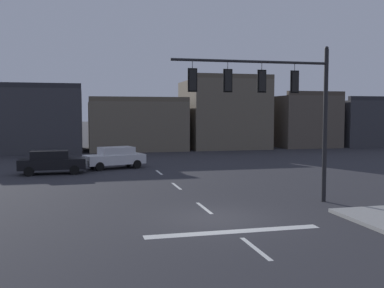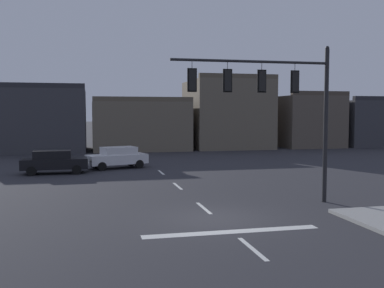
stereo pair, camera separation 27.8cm
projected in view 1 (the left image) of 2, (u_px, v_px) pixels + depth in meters
The scene contains 7 objects.
ground_plane at pixel (217, 219), 17.58m from camera, with size 400.00×400.00×0.00m, color #2B2B30.
stop_bar_paint at pixel (234, 232), 15.64m from camera, with size 6.40×0.50×0.01m, color silver.
lane_centreline at pixel (204, 208), 19.52m from camera, with size 0.16×26.40×0.01m.
signal_mast_near_side at pixel (275, 95), 20.06m from camera, with size 7.41×0.40×7.23m.
car_lot_nearside at pixel (115, 157), 33.34m from camera, with size 4.73×3.00×1.61m.
car_lot_middle at pixel (52, 161), 30.39m from camera, with size 4.50×2.03×1.61m.
building_row at pixel (218, 121), 53.51m from camera, with size 53.37×11.90×8.45m.
Camera 1 is at (-5.09, -16.60, 4.18)m, focal length 41.63 mm.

